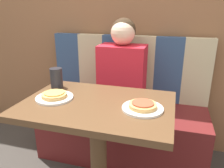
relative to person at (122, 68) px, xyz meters
The scene contains 10 objects.
wall_back 0.58m from the person, 90.00° to the left, with size 7.00×0.05×2.60m.
booth_seat 0.58m from the person, 90.00° to the right, with size 1.39×0.52×0.47m.
booth_backrest 0.23m from the person, 90.00° to the left, with size 1.39×0.07×0.57m.
dining_table 0.62m from the person, 90.00° to the right, with size 0.84×0.58×0.76m.
person is the anchor object (origin of this frame).
plate_left 0.66m from the person, 112.76° to the right, with size 0.21×0.21×0.01m.
plate_right 0.66m from the person, 67.24° to the right, with size 0.21×0.21×0.01m.
pizza_left 0.66m from the person, 112.76° to the right, with size 0.15×0.15×0.03m.
pizza_right 0.66m from the person, 67.24° to the right, with size 0.15×0.15×0.03m.
drinking_cup 0.55m from the person, 128.14° to the right, with size 0.08×0.08×0.13m.
Camera 1 is at (0.39, -1.04, 1.26)m, focal length 35.00 mm.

